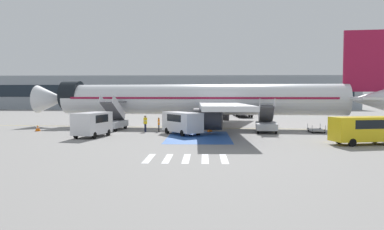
% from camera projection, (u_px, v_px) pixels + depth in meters
% --- Properties ---
extents(ground_plane, '(600.00, 600.00, 0.00)m').
position_uv_depth(ground_plane, '(195.00, 128.00, 46.50)').
color(ground_plane, gray).
extents(apron_leadline_yellow, '(78.57, 9.22, 0.01)m').
position_uv_depth(apron_leadline_yellow, '(200.00, 128.00, 46.49)').
color(apron_leadline_yellow, gold).
rests_on(apron_leadline_yellow, ground_plane).
extents(apron_stand_patch_blue, '(6.04, 11.03, 0.01)m').
position_uv_depth(apron_stand_patch_blue, '(199.00, 137.00, 36.28)').
color(apron_stand_patch_blue, '#2856A8').
rests_on(apron_stand_patch_blue, ground_plane).
extents(apron_walkway_bar_0, '(0.44, 3.60, 0.01)m').
position_uv_depth(apron_walkway_bar_0, '(149.00, 158.00, 23.97)').
color(apron_walkway_bar_0, silver).
rests_on(apron_walkway_bar_0, ground_plane).
extents(apron_walkway_bar_1, '(0.44, 3.60, 0.01)m').
position_uv_depth(apron_walkway_bar_1, '(168.00, 158.00, 23.93)').
color(apron_walkway_bar_1, silver).
rests_on(apron_walkway_bar_1, ground_plane).
extents(apron_walkway_bar_2, '(0.44, 3.60, 0.01)m').
position_uv_depth(apron_walkway_bar_2, '(186.00, 159.00, 23.89)').
color(apron_walkway_bar_2, silver).
rests_on(apron_walkway_bar_2, ground_plane).
extents(apron_walkway_bar_3, '(0.44, 3.60, 0.01)m').
position_uv_depth(apron_walkway_bar_3, '(205.00, 159.00, 23.85)').
color(apron_walkway_bar_3, silver).
rests_on(apron_walkway_bar_3, ground_plane).
extents(apron_walkway_bar_4, '(0.44, 3.60, 0.01)m').
position_uv_depth(apron_walkway_bar_4, '(224.00, 159.00, 23.81)').
color(apron_walkway_bar_4, silver).
rests_on(apron_walkway_bar_4, ground_plane).
extents(airliner, '(44.90, 34.42, 11.56)m').
position_uv_depth(airliner, '(206.00, 100.00, 46.20)').
color(airliner, silver).
rests_on(airliner, ground_plane).
extents(boarding_stairs_forward, '(2.73, 5.42, 4.13)m').
position_uv_depth(boarding_stairs_forward, '(113.00, 121.00, 43.48)').
color(boarding_stairs_forward, '#ADB2BA').
rests_on(boarding_stairs_forward, ground_plane).
extents(boarding_stairs_aft, '(2.73, 5.42, 3.75)m').
position_uv_depth(boarding_stairs_aft, '(266.00, 123.00, 40.92)').
color(boarding_stairs_aft, '#ADB2BA').
rests_on(boarding_stairs_aft, ground_plane).
extents(fuel_tanker, '(2.97, 10.86, 3.45)m').
position_uv_depth(fuel_tanker, '(242.00, 107.00, 71.02)').
color(fuel_tanker, '#38383D').
rests_on(fuel_tanker, ground_plane).
extents(service_van_0, '(2.97, 4.92, 2.38)m').
position_uv_depth(service_van_0, '(92.00, 122.00, 36.24)').
color(service_van_0, silver).
rests_on(service_van_0, ground_plane).
extents(service_van_1, '(5.73, 3.12, 2.28)m').
position_uv_depth(service_van_1, '(364.00, 128.00, 30.62)').
color(service_van_1, yellow).
rests_on(service_van_1, ground_plane).
extents(service_van_3, '(4.50, 5.30, 2.29)m').
position_uv_depth(service_van_3, '(182.00, 121.00, 38.44)').
color(service_van_3, silver).
rests_on(service_van_3, ground_plane).
extents(baggage_cart, '(1.69, 2.71, 0.87)m').
position_uv_depth(baggage_cart, '(316.00, 130.00, 40.76)').
color(baggage_cart, gray).
rests_on(baggage_cart, ground_plane).
extents(ground_crew_0, '(0.46, 0.48, 1.82)m').
position_uv_depth(ground_crew_0, '(145.00, 122.00, 41.24)').
color(ground_crew_0, '#191E38').
rests_on(ground_crew_0, ground_plane).
extents(ground_crew_1, '(0.28, 0.45, 1.60)m').
position_uv_depth(ground_crew_1, '(159.00, 124.00, 41.40)').
color(ground_crew_1, '#2D2D33').
rests_on(ground_crew_1, ground_plane).
extents(traffic_cone_0, '(0.61, 0.61, 0.68)m').
position_uv_depth(traffic_cone_0, '(38.00, 128.00, 42.19)').
color(traffic_cone_0, orange).
rests_on(traffic_cone_0, ground_plane).
extents(traffic_cone_1, '(0.63, 0.63, 0.70)m').
position_uv_depth(traffic_cone_1, '(210.00, 129.00, 41.51)').
color(traffic_cone_1, orange).
rests_on(traffic_cone_1, ground_plane).
extents(terminal_building, '(113.05, 12.10, 9.59)m').
position_uv_depth(terminal_building, '(161.00, 93.00, 110.55)').
color(terminal_building, '#89939E').
rests_on(terminal_building, ground_plane).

